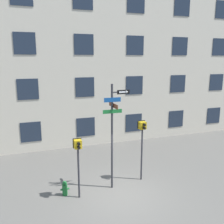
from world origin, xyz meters
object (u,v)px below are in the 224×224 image
(pedestrian_signal_left, at_px, (78,153))
(fire_hydrant, at_px, (65,188))
(street_sign_pole, at_px, (113,128))
(pedestrian_signal_right, at_px, (142,135))

(pedestrian_signal_left, bearing_deg, fire_hydrant, 144.83)
(street_sign_pole, relative_size, fire_hydrant, 7.28)
(pedestrian_signal_right, bearing_deg, street_sign_pole, -169.94)
(street_sign_pole, xyz_separation_m, pedestrian_signal_right, (1.52, 0.27, -0.57))
(pedestrian_signal_right, distance_m, fire_hydrant, 4.15)
(pedestrian_signal_left, distance_m, fire_hydrant, 1.79)
(pedestrian_signal_left, distance_m, pedestrian_signal_right, 3.21)
(pedestrian_signal_right, relative_size, fire_hydrant, 4.50)
(fire_hydrant, bearing_deg, pedestrian_signal_right, 3.43)
(street_sign_pole, relative_size, pedestrian_signal_right, 1.62)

